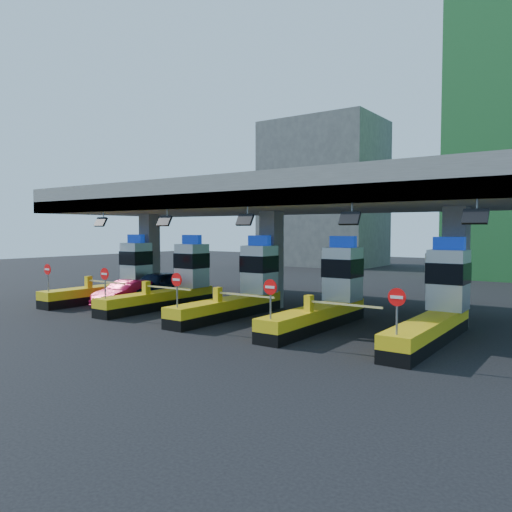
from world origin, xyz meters
The scene contains 10 objects.
ground centered at (0.00, 0.00, 0.00)m, with size 120.00×120.00×0.00m, color black.
toll_canopy centered at (0.00, 2.87, 6.13)m, with size 28.00×12.09×7.00m.
toll_lane_far_left centered at (-10.00, 0.28, 1.40)m, with size 4.43×8.00×4.16m.
toll_lane_left centered at (-5.00, 0.28, 1.40)m, with size 4.43×8.00×4.16m.
toll_lane_center centered at (0.00, 0.28, 1.40)m, with size 4.43×8.00×4.16m.
toll_lane_right centered at (5.00, 0.28, 1.40)m, with size 4.43×8.00×4.16m.
toll_lane_far_right centered at (10.00, 0.28, 1.40)m, with size 4.43×8.00×4.16m.
bg_building_concrete centered at (-14.00, 36.00, 9.00)m, with size 14.00×10.00×18.00m, color #4C4C49.
van centered at (-7.65, 1.39, 0.92)m, with size 2.16×5.37×1.83m, color black.
red_car centered at (-7.55, -1.11, 0.74)m, with size 1.56×4.47×1.47m, color #B10D39.
Camera 1 is at (15.62, -20.58, 4.46)m, focal length 35.00 mm.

